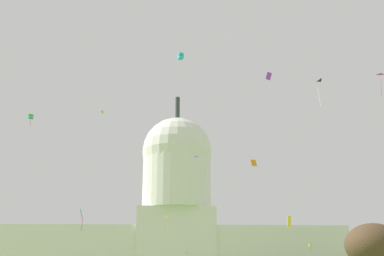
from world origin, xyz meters
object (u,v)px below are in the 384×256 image
(kite_orange_low, at_px, (254,163))
(kite_lime_high, at_px, (102,112))
(kite_white_low, at_px, (138,253))
(kite_green_mid, at_px, (30,117))
(kite_lime_low, at_px, (310,246))
(kite_black_mid, at_px, (317,86))
(kite_magenta_mid, at_px, (381,77))
(kite_yellow_low, at_px, (289,221))
(kite_cyan_high, at_px, (181,56))
(kite_blue_high, at_px, (197,158))
(tree_east_far, at_px, (374,245))
(kite_gold_low, at_px, (170,219))
(kite_green_low, at_px, (185,255))
(kite_violet_high, at_px, (269,76))
(capitol_building, at_px, (176,219))
(kite_turquoise_low, at_px, (81,215))

(kite_orange_low, bearing_deg, kite_lime_high, 128.47)
(kite_white_low, relative_size, kite_green_mid, 0.65)
(kite_lime_low, height_order, kite_black_mid, kite_black_mid)
(kite_magenta_mid, distance_m, kite_black_mid, 10.97)
(kite_yellow_low, xyz_separation_m, kite_cyan_high, (-11.57, 34.25, 36.74))
(kite_blue_high, relative_size, kite_green_mid, 0.67)
(kite_orange_low, bearing_deg, tree_east_far, 59.52)
(tree_east_far, height_order, kite_lime_high, kite_lime_high)
(kite_white_low, xyz_separation_m, kite_green_mid, (-17.09, -66.82, 22.57))
(kite_gold_low, height_order, kite_magenta_mid, kite_magenta_mid)
(kite_green_low, bearing_deg, tree_east_far, 53.79)
(kite_black_mid, height_order, kite_lime_high, kite_lime_high)
(kite_blue_high, bearing_deg, kite_violet_high, 137.21)
(kite_blue_high, height_order, kite_magenta_mid, kite_blue_high)
(kite_gold_low, bearing_deg, capitol_building, -36.21)
(kite_black_mid, bearing_deg, kite_green_mid, -96.67)
(kite_lime_low, distance_m, kite_turquoise_low, 101.77)
(kite_lime_high, bearing_deg, kite_green_mid, -92.60)
(kite_turquoise_low, height_order, kite_violet_high, kite_violet_high)
(kite_gold_low, xyz_separation_m, kite_violet_high, (18.67, -19.22, 24.77))
(kite_green_low, bearing_deg, kite_yellow_low, 29.54)
(kite_blue_high, bearing_deg, kite_gold_low, 120.45)
(kite_blue_high, xyz_separation_m, kite_white_low, (-18.94, -0.83, -31.63))
(kite_gold_low, relative_size, kite_cyan_high, 0.93)
(kite_cyan_high, height_order, kite_lime_high, kite_lime_high)
(kite_cyan_high, height_order, kite_green_mid, kite_cyan_high)
(kite_violet_high, xyz_separation_m, kite_lime_high, (-43.27, 74.89, 18.76))
(kite_green_low, height_order, kite_white_low, kite_white_low)
(kite_turquoise_low, relative_size, kite_blue_high, 1.79)
(capitol_building, distance_m, kite_lime_high, 48.23)
(capitol_building, distance_m, kite_white_low, 28.97)
(kite_blue_high, distance_m, kite_magenta_mid, 90.65)
(kite_violet_high, distance_m, kite_lime_high, 88.50)
(tree_east_far, bearing_deg, kite_blue_high, 113.02)
(capitol_building, distance_m, kite_green_low, 34.83)
(kite_yellow_low, height_order, kite_green_mid, kite_green_mid)
(kite_magenta_mid, bearing_deg, kite_cyan_high, 159.42)
(kite_turquoise_low, distance_m, kite_orange_low, 25.28)
(kite_orange_low, distance_m, kite_lime_high, 107.61)
(kite_green_low, distance_m, kite_magenta_mid, 85.84)
(tree_east_far, xyz_separation_m, kite_cyan_high, (-35.78, -1.46, 36.93))
(kite_violet_high, bearing_deg, kite_black_mid, -48.64)
(kite_black_mid, bearing_deg, kite_gold_low, -130.01)
(kite_white_low, height_order, kite_violet_high, kite_violet_high)
(kite_violet_high, bearing_deg, capitol_building, 120.98)
(tree_east_far, distance_m, kite_turquoise_low, 53.78)
(capitol_building, bearing_deg, kite_green_low, -85.78)
(tree_east_far, relative_size, kite_blue_high, 8.49)
(kite_turquoise_low, distance_m, kite_black_mid, 41.34)
(kite_lime_low, relative_size, kite_green_low, 1.03)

